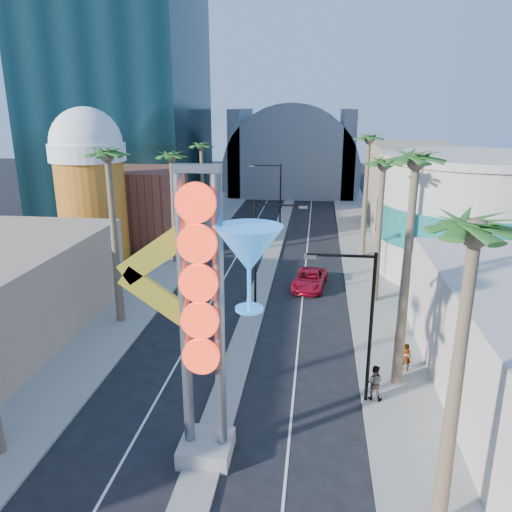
# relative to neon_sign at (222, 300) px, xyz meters

# --- Properties ---
(ground) EXTENTS (240.00, 240.00, 0.00)m
(ground) POSITION_rel_neon_sign_xyz_m (-0.82, -2.96, -7.31)
(ground) COLOR black
(ground) RESTS_ON ground
(sidewalk_west) EXTENTS (5.00, 100.00, 0.15)m
(sidewalk_west) POSITION_rel_neon_sign_xyz_m (-10.32, 32.04, -7.23)
(sidewalk_west) COLOR gray
(sidewalk_west) RESTS_ON ground
(sidewalk_east) EXTENTS (5.00, 100.00, 0.15)m
(sidewalk_east) POSITION_rel_neon_sign_xyz_m (8.68, 32.04, -7.23)
(sidewalk_east) COLOR gray
(sidewalk_east) RESTS_ON ground
(median) EXTENTS (1.60, 84.00, 0.15)m
(median) POSITION_rel_neon_sign_xyz_m (-0.82, 35.04, -7.23)
(median) COLOR gray
(median) RESTS_ON ground
(hotel_tower) EXTENTS (20.00, 20.00, 50.00)m
(hotel_tower) POSITION_rel_neon_sign_xyz_m (-22.82, 49.04, 17.69)
(hotel_tower) COLOR black
(hotel_tower) RESTS_ON ground
(brick_filler_west) EXTENTS (10.00, 10.00, 8.00)m
(brick_filler_west) POSITION_rel_neon_sign_xyz_m (-16.82, 35.04, -3.31)
(brick_filler_west) COLOR brown
(brick_filler_west) RESTS_ON ground
(filler_east) EXTENTS (10.00, 20.00, 10.00)m
(filler_east) POSITION_rel_neon_sign_xyz_m (15.18, 45.04, -2.31)
(filler_east) COLOR tan
(filler_east) RESTS_ON ground
(beer_mug) EXTENTS (7.00, 7.00, 14.50)m
(beer_mug) POSITION_rel_neon_sign_xyz_m (-17.82, 27.04, 0.54)
(beer_mug) COLOR #C95F1A
(beer_mug) RESTS_ON ground
(turquoise_building) EXTENTS (16.60, 16.60, 10.60)m
(turquoise_building) POSITION_rel_neon_sign_xyz_m (17.18, 27.04, -2.06)
(turquoise_building) COLOR beige
(turquoise_building) RESTS_ON ground
(canopy) EXTENTS (22.00, 16.00, 22.00)m
(canopy) POSITION_rel_neon_sign_xyz_m (-0.82, 69.04, -3.00)
(canopy) COLOR slate
(canopy) RESTS_ON ground
(neon_sign) EXTENTS (6.53, 2.60, 12.55)m
(neon_sign) POSITION_rel_neon_sign_xyz_m (0.00, 0.00, 0.00)
(neon_sign) COLOR gray
(neon_sign) RESTS_ON ground
(streetlight_0) EXTENTS (3.79, 0.25, 8.00)m
(streetlight_0) POSITION_rel_neon_sign_xyz_m (-0.27, 17.04, -2.43)
(streetlight_0) COLOR black
(streetlight_0) RESTS_ON ground
(streetlight_1) EXTENTS (3.79, 0.25, 8.00)m
(streetlight_1) POSITION_rel_neon_sign_xyz_m (-1.36, 41.04, -2.43)
(streetlight_1) COLOR black
(streetlight_1) RESTS_ON ground
(streetlight_2) EXTENTS (3.45, 0.25, 8.00)m
(streetlight_2) POSITION_rel_neon_sign_xyz_m (5.91, 5.04, -2.47)
(streetlight_2) COLOR black
(streetlight_2) RESTS_ON ground
(palm_1) EXTENTS (2.40, 2.40, 12.70)m
(palm_1) POSITION_rel_neon_sign_xyz_m (-9.82, 13.04, 3.52)
(palm_1) COLOR brown
(palm_1) RESTS_ON ground
(palm_2) EXTENTS (2.40, 2.40, 11.20)m
(palm_2) POSITION_rel_neon_sign_xyz_m (-9.82, 27.04, 2.17)
(palm_2) COLOR brown
(palm_2) RESTS_ON ground
(palm_3) EXTENTS (2.40, 2.40, 11.20)m
(palm_3) POSITION_rel_neon_sign_xyz_m (-9.82, 39.04, 2.17)
(palm_3) COLOR brown
(palm_3) RESTS_ON ground
(palm_4) EXTENTS (2.40, 2.40, 12.20)m
(palm_4) POSITION_rel_neon_sign_xyz_m (8.18, -2.96, 3.07)
(palm_4) COLOR brown
(palm_4) RESTS_ON ground
(palm_5) EXTENTS (2.40, 2.40, 13.20)m
(palm_5) POSITION_rel_neon_sign_xyz_m (8.18, 7.04, 3.96)
(palm_5) COLOR brown
(palm_5) RESTS_ON ground
(palm_6) EXTENTS (2.40, 2.40, 11.70)m
(palm_6) POSITION_rel_neon_sign_xyz_m (8.18, 19.04, 2.62)
(palm_6) COLOR brown
(palm_6) RESTS_ON ground
(palm_7) EXTENTS (2.40, 2.40, 12.70)m
(palm_7) POSITION_rel_neon_sign_xyz_m (8.18, 31.04, 3.52)
(palm_7) COLOR brown
(palm_7) RESTS_ON ground
(red_pickup) EXTENTS (3.12, 5.60, 1.48)m
(red_pickup) POSITION_rel_neon_sign_xyz_m (3.18, 21.49, -6.57)
(red_pickup) COLOR #AC0D23
(red_pickup) RESTS_ON ground
(pedestrian_a) EXTENTS (0.69, 0.56, 1.64)m
(pedestrian_a) POSITION_rel_neon_sign_xyz_m (8.84, 8.38, -6.34)
(pedestrian_a) COLOR gray
(pedestrian_a) RESTS_ON sidewalk_east
(pedestrian_b) EXTENTS (1.02, 0.86, 1.88)m
(pedestrian_b) POSITION_rel_neon_sign_xyz_m (6.77, 5.18, -6.22)
(pedestrian_b) COLOR gray
(pedestrian_b) RESTS_ON sidewalk_east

